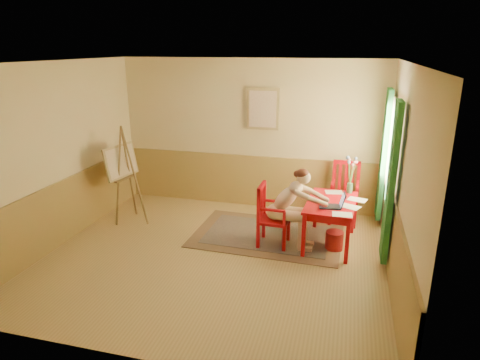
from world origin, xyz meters
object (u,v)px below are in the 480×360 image
(chair_left, at_px, (271,215))
(figure, at_px, (291,204))
(table, at_px, (331,207))
(laptop, at_px, (334,204))
(easel, at_px, (123,165))
(chair_back, at_px, (345,193))

(chair_left, relative_size, figure, 0.77)
(chair_left, bearing_deg, table, 15.34)
(figure, height_order, laptop, figure)
(easel, bearing_deg, chair_back, 13.88)
(figure, relative_size, laptop, 3.19)
(table, distance_m, easel, 3.61)
(chair_left, distance_m, chair_back, 1.66)
(figure, xyz_separation_m, laptop, (0.63, 0.02, 0.06))
(table, height_order, laptop, laptop)
(chair_left, bearing_deg, chair_back, 49.38)
(chair_back, height_order, laptop, chair_back)
(easel, bearing_deg, chair_left, -6.96)
(easel, bearing_deg, figure, -6.30)
(chair_left, distance_m, easel, 2.76)
(chair_left, height_order, laptop, chair_left)
(table, relative_size, figure, 0.97)
(chair_back, relative_size, laptop, 2.67)
(laptop, bearing_deg, table, 100.40)
(table, xyz_separation_m, figure, (-0.59, -0.25, 0.08))
(figure, bearing_deg, chair_left, 179.52)
(table, distance_m, figure, 0.64)
(laptop, bearing_deg, easel, 175.03)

